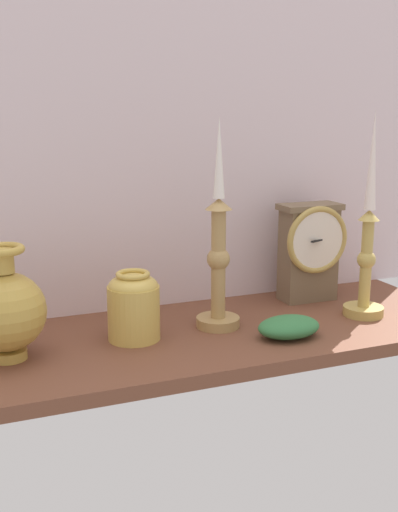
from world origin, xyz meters
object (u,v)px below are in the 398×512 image
at_px(mantel_clock, 310,250).
at_px(candlestick_tall_center, 218,258).
at_px(brass_vase_jar, 134,304).
at_px(brass_vase_bulbous, 6,310).
at_px(candlestick_tall_left, 367,250).

bearing_deg(mantel_clock, candlestick_tall_center, -161.34).
bearing_deg(brass_vase_jar, mantel_clock, 12.15).
relative_size(mantel_clock, candlestick_tall_center, 0.53).
distance_m(mantel_clock, brass_vase_bulbous, 0.62).
height_order(candlestick_tall_center, brass_vase_jar, candlestick_tall_center).
relative_size(candlestick_tall_left, brass_vase_bulbous, 2.09).
bearing_deg(brass_vase_bulbous, mantel_clock, 9.21).
bearing_deg(candlestick_tall_left, brass_vase_bulbous, 177.69).
height_order(mantel_clock, candlestick_tall_center, candlestick_tall_center).
height_order(mantel_clock, candlestick_tall_left, candlestick_tall_left).
xyz_separation_m(mantel_clock, brass_vase_bulbous, (-0.62, -0.10, -0.03)).
xyz_separation_m(mantel_clock, brass_vase_jar, (-0.40, -0.09, -0.05)).
relative_size(mantel_clock, brass_vase_bulbous, 1.09).
bearing_deg(brass_vase_bulbous, candlestick_tall_left, -2.31).
bearing_deg(brass_vase_jar, candlestick_tall_left, -5.04).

